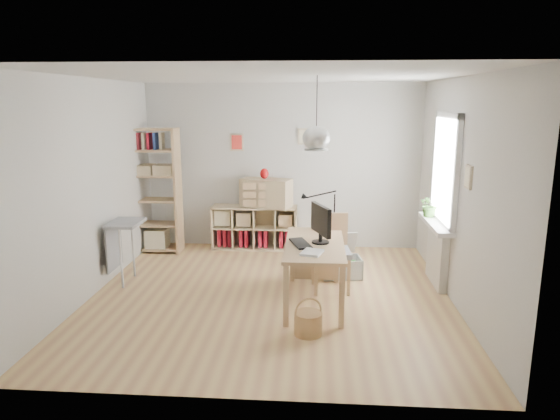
# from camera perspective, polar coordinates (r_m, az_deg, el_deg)

# --- Properties ---
(ground) EXTENTS (4.50, 4.50, 0.00)m
(ground) POSITION_cam_1_polar(r_m,az_deg,el_deg) (6.42, -1.10, -9.76)
(ground) COLOR tan
(ground) RESTS_ON ground
(room_shell) EXTENTS (4.50, 4.50, 4.50)m
(room_shell) POSITION_cam_1_polar(r_m,az_deg,el_deg) (5.78, 4.17, 8.20)
(room_shell) COLOR silver
(room_shell) RESTS_ON ground
(window_unit) EXTENTS (0.07, 1.16, 1.46)m
(window_unit) POSITION_cam_1_polar(r_m,az_deg,el_deg) (6.79, 18.45, 4.39)
(window_unit) COLOR white
(window_unit) RESTS_ON ground
(radiator) EXTENTS (0.10, 0.80, 0.80)m
(radiator) POSITION_cam_1_polar(r_m,az_deg,el_deg) (7.02, 17.53, -4.93)
(radiator) COLOR silver
(radiator) RESTS_ON ground
(windowsill) EXTENTS (0.22, 1.20, 0.06)m
(windowsill) POSITION_cam_1_polar(r_m,az_deg,el_deg) (6.90, 17.36, -1.51)
(windowsill) COLOR white
(windowsill) RESTS_ON radiator
(desk) EXTENTS (0.70, 1.50, 0.75)m
(desk) POSITION_cam_1_polar(r_m,az_deg,el_deg) (6.03, 3.97, -4.64)
(desk) COLOR tan
(desk) RESTS_ON ground
(cube_shelf) EXTENTS (1.40, 0.38, 0.72)m
(cube_shelf) POSITION_cam_1_polar(r_m,az_deg,el_deg) (8.34, -3.04, -2.34)
(cube_shelf) COLOR tan
(cube_shelf) RESTS_ON ground
(tall_bookshelf) EXTENTS (0.80, 0.38, 2.00)m
(tall_bookshelf) POSITION_cam_1_polar(r_m,az_deg,el_deg) (8.25, -14.20, 2.74)
(tall_bookshelf) COLOR tan
(tall_bookshelf) RESTS_ON ground
(side_table) EXTENTS (0.40, 0.55, 0.85)m
(side_table) POSITION_cam_1_polar(r_m,az_deg,el_deg) (7.01, -17.71, -2.69)
(side_table) COLOR gray
(side_table) RESTS_ON ground
(chair) EXTENTS (0.52, 0.52, 0.98)m
(chair) POSITION_cam_1_polar(r_m,az_deg,el_deg) (6.52, 5.78, -4.25)
(chair) COLOR gray
(chair) RESTS_ON ground
(wicker_basket) EXTENTS (0.30, 0.30, 0.41)m
(wicker_basket) POSITION_cam_1_polar(r_m,az_deg,el_deg) (5.40, 3.24, -12.72)
(wicker_basket) COLOR #A5764A
(wicker_basket) RESTS_ON ground
(storage_chest) EXTENTS (0.62, 0.68, 0.57)m
(storage_chest) POSITION_cam_1_polar(r_m,az_deg,el_deg) (7.12, 7.02, -5.98)
(storage_chest) COLOR silver
(storage_chest) RESTS_ON ground
(monitor) EXTENTS (0.24, 0.51, 0.46)m
(monitor) POSITION_cam_1_polar(r_m,az_deg,el_deg) (5.95, 4.69, -1.37)
(monitor) COLOR black
(monitor) RESTS_ON desk
(keyboard) EXTENTS (0.30, 0.48, 0.02)m
(keyboard) POSITION_cam_1_polar(r_m,az_deg,el_deg) (5.94, 2.37, -3.84)
(keyboard) COLOR black
(keyboard) RESTS_ON desk
(task_lamp) EXTENTS (0.47, 0.18, 0.50)m
(task_lamp) POSITION_cam_1_polar(r_m,az_deg,el_deg) (6.51, 4.24, 0.61)
(task_lamp) COLOR black
(task_lamp) RESTS_ON desk
(yarn_ball) EXTENTS (0.13, 0.13, 0.13)m
(yarn_ball) POSITION_cam_1_polar(r_m,az_deg,el_deg) (6.46, 5.17, -2.04)
(yarn_ball) COLOR #470913
(yarn_ball) RESTS_ON desk
(paper_tray) EXTENTS (0.28, 0.32, 0.03)m
(paper_tray) POSITION_cam_1_polar(r_m,az_deg,el_deg) (5.60, 3.68, -4.86)
(paper_tray) COLOR white
(paper_tray) RESTS_ON desk
(drawer_chest) EXTENTS (0.88, 0.59, 0.46)m
(drawer_chest) POSITION_cam_1_polar(r_m,az_deg,el_deg) (8.13, -1.58, 1.99)
(drawer_chest) COLOR tan
(drawer_chest) RESTS_ON cube_shelf
(red_vase) EXTENTS (0.14, 0.14, 0.17)m
(red_vase) POSITION_cam_1_polar(r_m,az_deg,el_deg) (8.09, -1.80, 4.18)
(red_vase) COLOR #9C0D0E
(red_vase) RESTS_ON drawer_chest
(potted_plant) EXTENTS (0.37, 0.34, 0.33)m
(potted_plant) POSITION_cam_1_polar(r_m,az_deg,el_deg) (7.13, 16.78, 0.57)
(potted_plant) COLOR #315821
(potted_plant) RESTS_ON windowsill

